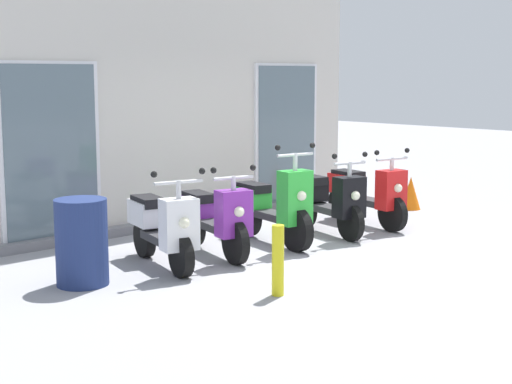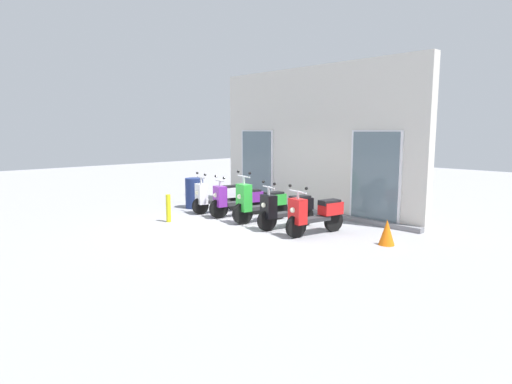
% 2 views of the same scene
% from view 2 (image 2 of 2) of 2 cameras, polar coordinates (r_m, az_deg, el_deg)
% --- Properties ---
extents(ground_plane, '(40.00, 40.00, 0.00)m').
position_cam_2_polar(ground_plane, '(10.36, -2.84, -4.66)').
color(ground_plane, '#939399').
extents(storefront_facade, '(6.76, 0.50, 4.02)m').
position_cam_2_polar(storefront_facade, '(12.18, 7.49, 6.38)').
color(storefront_facade, beige).
rests_on(storefront_facade, ground_plane).
extents(scooter_white, '(0.73, 1.50, 1.15)m').
position_cam_2_polar(scooter_white, '(12.15, -5.14, -0.55)').
color(scooter_white, black).
rests_on(scooter_white, ground_plane).
extents(scooter_purple, '(0.72, 1.61, 1.12)m').
position_cam_2_polar(scooter_purple, '(11.58, -2.46, -1.00)').
color(scooter_purple, black).
rests_on(scooter_purple, ground_plane).
extents(scooter_green, '(0.64, 1.63, 1.31)m').
position_cam_2_polar(scooter_green, '(10.86, 0.49, -1.44)').
color(scooter_green, black).
rests_on(scooter_green, ground_plane).
extents(scooter_black, '(0.69, 1.53, 1.15)m').
position_cam_2_polar(scooter_black, '(10.15, 3.98, -2.16)').
color(scooter_black, black).
rests_on(scooter_black, ground_plane).
extents(scooter_red, '(0.67, 1.58, 1.13)m').
position_cam_2_polar(scooter_red, '(9.62, 7.82, -2.86)').
color(scooter_red, black).
rests_on(scooter_red, ground_plane).
extents(curb_bollard, '(0.12, 0.12, 0.70)m').
position_cam_2_polar(curb_bollard, '(11.09, -11.49, -2.11)').
color(curb_bollard, yellow).
rests_on(curb_bollard, ground_plane).
extents(trash_bin, '(0.53, 0.53, 0.89)m').
position_cam_2_polar(trash_bin, '(12.95, -8.13, -0.15)').
color(trash_bin, navy).
rests_on(trash_bin, ground_plane).
extents(traffic_cone, '(0.32, 0.32, 0.52)m').
position_cam_2_polar(traffic_cone, '(9.10, 16.89, -5.12)').
color(traffic_cone, orange).
rests_on(traffic_cone, ground_plane).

